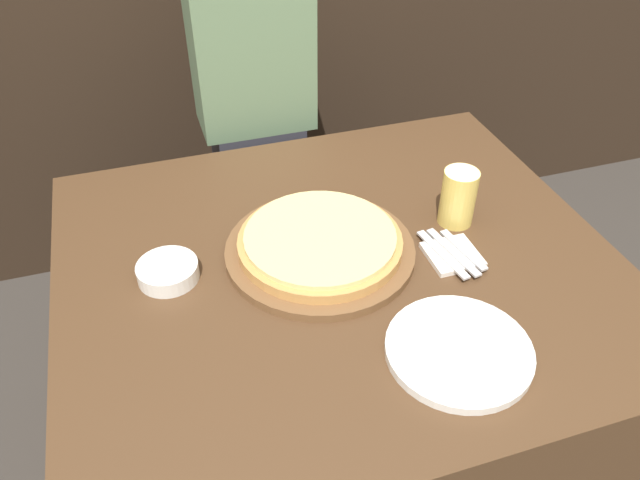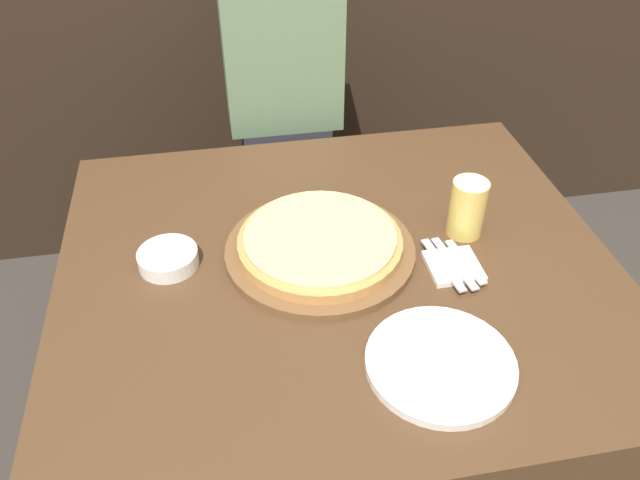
{
  "view_description": "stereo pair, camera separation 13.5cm",
  "coord_description": "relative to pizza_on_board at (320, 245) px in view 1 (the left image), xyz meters",
  "views": [
    {
      "loc": [
        -0.35,
        -0.97,
        1.63
      ],
      "look_at": [
        -0.03,
        0.03,
        0.78
      ],
      "focal_mm": 35.0,
      "sensor_mm": 36.0,
      "label": 1
    },
    {
      "loc": [
        -0.22,
        -1.0,
        1.63
      ],
      "look_at": [
        -0.03,
        0.03,
        0.78
      ],
      "focal_mm": 35.0,
      "sensor_mm": 36.0,
      "label": 2
    }
  ],
  "objects": [
    {
      "name": "ground_plane",
      "position": [
        0.03,
        -0.03,
        -0.76
      ],
      "size": [
        12.0,
        12.0,
        0.0
      ],
      "primitive_type": "plane",
      "color": "#38332D"
    },
    {
      "name": "dining_table",
      "position": [
        0.03,
        -0.03,
        -0.39
      ],
      "size": [
        1.2,
        1.06,
        0.74
      ],
      "color": "#4C331E",
      "rests_on": "ground_plane"
    },
    {
      "name": "pizza_on_board",
      "position": [
        0.0,
        0.0,
        0.0
      ],
      "size": [
        0.42,
        0.42,
        0.06
      ],
      "color": "brown",
      "rests_on": "dining_table"
    },
    {
      "name": "beer_glass",
      "position": [
        0.34,
        0.02,
        0.05
      ],
      "size": [
        0.08,
        0.08,
        0.14
      ],
      "color": "#E5C65B",
      "rests_on": "dining_table"
    },
    {
      "name": "dinner_plate",
      "position": [
        0.16,
        -0.35,
        -0.02
      ],
      "size": [
        0.27,
        0.27,
        0.02
      ],
      "color": "white",
      "rests_on": "dining_table"
    },
    {
      "name": "side_bowl",
      "position": [
        -0.33,
        0.02,
        -0.01
      ],
      "size": [
        0.13,
        0.13,
        0.04
      ],
      "color": "white",
      "rests_on": "dining_table"
    },
    {
      "name": "napkin_stack",
      "position": [
        0.27,
        -0.1,
        -0.02
      ],
      "size": [
        0.11,
        0.11,
        0.01
      ],
      "color": "white",
      "rests_on": "dining_table"
    },
    {
      "name": "fork",
      "position": [
        0.25,
        -0.1,
        -0.01
      ],
      "size": [
        0.05,
        0.18,
        0.0
      ],
      "color": "silver",
      "rests_on": "napkin_stack"
    },
    {
      "name": "dinner_knife",
      "position": [
        0.27,
        -0.1,
        -0.01
      ],
      "size": [
        0.05,
        0.18,
        0.0
      ],
      "color": "silver",
      "rests_on": "napkin_stack"
    },
    {
      "name": "spoon",
      "position": [
        0.3,
        -0.1,
        -0.01
      ],
      "size": [
        0.04,
        0.15,
        0.0
      ],
      "color": "silver",
      "rests_on": "napkin_stack"
    },
    {
      "name": "diner_person",
      "position": [
        0.01,
        0.67,
        -0.1
      ],
      "size": [
        0.33,
        0.2,
        1.33
      ],
      "color": "#33333D",
      "rests_on": "ground_plane"
    }
  ]
}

